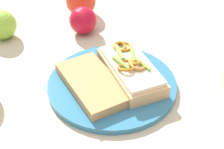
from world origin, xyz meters
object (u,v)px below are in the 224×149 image
plate (112,84)px  apple_3 (2,25)px  apple_1 (81,1)px  apple_0 (83,20)px  sandwich (131,69)px  bread_slice_side (92,84)px

plate → apple_3: (0.11, -0.31, 0.03)m
apple_1 → apple_0: bearing=61.8°
plate → apple_3: size_ratio=3.71×
apple_1 → sandwich: bearing=77.5°
apple_0 → apple_3: size_ratio=0.97×
plate → apple_1: apple_1 is taller
plate → apple_3: 0.33m
apple_1 → plate: bearing=69.9°
bread_slice_side → apple_3: 0.31m
plate → sandwich: size_ratio=1.41×
bread_slice_side → apple_1: size_ratio=2.10×
apple_0 → apple_3: 0.20m
sandwich → apple_0: size_ratio=2.71×
bread_slice_side → apple_0: 0.23m
sandwich → bread_slice_side: 0.09m
bread_slice_side → plate: bearing=83.3°
sandwich → bread_slice_side: bearing=-89.1°
bread_slice_side → apple_1: (-0.15, -0.29, 0.02)m
plate → apple_1: bearing=-110.1°
sandwich → apple_1: size_ratio=2.31×
apple_3 → apple_1: bearing=177.4°
sandwich → apple_0: bearing=-173.2°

